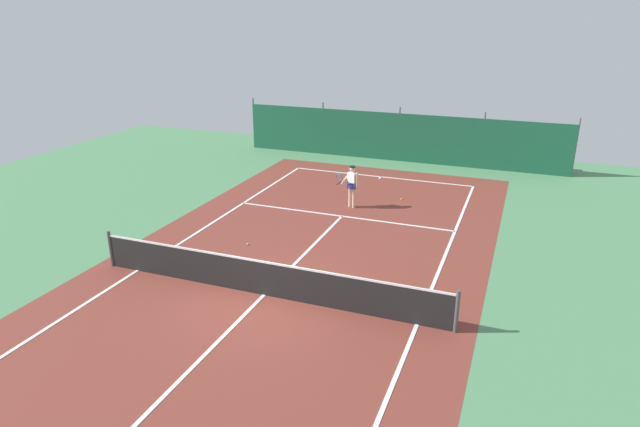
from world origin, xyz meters
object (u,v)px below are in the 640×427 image
at_px(tennis_net, 264,278).
at_px(tennis_ball_midcourt, 401,199).
at_px(tennis_player, 352,183).
at_px(tennis_ball_near_player, 248,244).
at_px(parked_car, 433,137).

distance_m(tennis_net, tennis_ball_midcourt, 9.21).
height_order(tennis_player, tennis_ball_near_player, tennis_player).
bearing_deg(tennis_ball_midcourt, tennis_net, -100.07).
bearing_deg(tennis_ball_midcourt, tennis_player, -135.60).
distance_m(tennis_player, tennis_ball_midcourt, 2.42).
bearing_deg(parked_car, tennis_ball_midcourt, 90.05).
xyz_separation_m(tennis_player, tennis_ball_near_player, (-2.00, -4.70, -0.93)).
height_order(tennis_net, parked_car, parked_car).
bearing_deg(parked_car, tennis_ball_near_player, 75.48).
bearing_deg(tennis_player, tennis_ball_midcourt, -111.66).
xyz_separation_m(tennis_net, tennis_player, (0.01, 7.49, 0.45)).
height_order(tennis_ball_near_player, tennis_ball_midcourt, same).
relative_size(tennis_net, parked_car, 2.38).
relative_size(tennis_ball_near_player, parked_car, 0.02).
distance_m(tennis_ball_near_player, tennis_ball_midcourt, 7.22).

